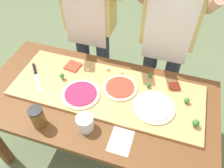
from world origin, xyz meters
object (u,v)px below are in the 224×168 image
at_px(broccoli_floret_center_left, 187,100).
at_px(sauce_jar, 38,117).
at_px(broccoli_floret_front_mid, 150,75).
at_px(cheese_crumble_a, 108,69).
at_px(pizza_whole_beet_magenta, 81,94).
at_px(broccoli_floret_back_left, 62,76).
at_px(broccoli_floret_center_right, 196,123).
at_px(prep_table, 97,106).
at_px(pizza_whole_white_garlic, 154,107).
at_px(recipe_note, 121,141).
at_px(cook_left, 90,17).
at_px(pizza_whole_tomato_red, 120,88).
at_px(cheese_crumble_b, 121,72).
at_px(flour_cup, 85,123).
at_px(pizza_slice_far_right, 73,66).
at_px(cook_right, 169,31).
at_px(pizza_slice_far_left, 175,86).
at_px(broccoli_floret_front_left, 148,85).
at_px(chefs_knife, 36,74).
at_px(cheese_crumble_c, 88,70).

bearing_deg(broccoli_floret_center_left, sauce_jar, -153.14).
bearing_deg(broccoli_floret_front_mid, cheese_crumble_a, -176.96).
distance_m(pizza_whole_beet_magenta, broccoli_floret_front_mid, 0.52).
height_order(broccoli_floret_back_left, broccoli_floret_center_right, broccoli_floret_center_right).
bearing_deg(prep_table, pizza_whole_white_garlic, 2.35).
height_order(recipe_note, cook_left, cook_left).
xyz_separation_m(pizza_whole_white_garlic, cook_left, (-0.66, 0.58, 0.20)).
distance_m(pizza_whole_tomato_red, cheese_crumble_b, 0.15).
relative_size(broccoli_floret_back_left, flour_cup, 0.50).
xyz_separation_m(pizza_slice_far_right, cook_right, (0.64, 0.38, 0.20)).
height_order(pizza_slice_far_left, cook_left, cook_left).
bearing_deg(pizza_whole_tomato_red, pizza_slice_far_right, 165.91).
xyz_separation_m(broccoli_floret_center_left, broccoli_floret_front_left, (-0.27, 0.06, -0.00)).
distance_m(pizza_whole_beet_magenta, broccoli_floret_front_left, 0.47).
distance_m(broccoli_floret_front_left, cook_right, 0.46).
bearing_deg(pizza_whole_tomato_red, pizza_whole_beet_magenta, -150.00).
distance_m(cheese_crumble_b, cook_right, 0.48).
bearing_deg(broccoli_floret_center_left, broccoli_floret_front_mid, 149.91).
bearing_deg(chefs_knife, pizza_slice_far_right, 35.40).
distance_m(pizza_slice_far_right, broccoli_floret_front_mid, 0.59).
bearing_deg(cheese_crumble_c, pizza_slice_far_left, 3.24).
relative_size(prep_table, cheese_crumble_c, 98.87).
bearing_deg(cook_right, cheese_crumble_b, -128.39).
bearing_deg(pizza_slice_far_right, broccoli_floret_front_mid, 6.30).
bearing_deg(chefs_knife, broccoli_floret_front_left, 9.04).
relative_size(pizza_whole_white_garlic, sauce_jar, 1.86).
relative_size(pizza_whole_tomato_red, cook_left, 0.15).
xyz_separation_m(broccoli_floret_front_left, cheese_crumble_c, (-0.47, 0.02, -0.01)).
xyz_separation_m(broccoli_floret_back_left, broccoli_floret_center_right, (0.94, -0.12, 0.00)).
relative_size(prep_table, pizza_whole_tomato_red, 6.71).
xyz_separation_m(broccoli_floret_front_mid, cheese_crumble_a, (-0.32, -0.02, -0.02)).
bearing_deg(prep_table, chefs_knife, 174.14).
height_order(chefs_knife, sauce_jar, sauce_jar).
bearing_deg(cook_left, pizza_whole_white_garlic, -41.27).
distance_m(cheese_crumble_c, recipe_note, 0.62).
relative_size(prep_table, pizza_slice_far_left, 23.23).
xyz_separation_m(pizza_slice_far_right, pizza_slice_far_left, (0.77, 0.03, 0.00)).
distance_m(cheese_crumble_c, cook_left, 0.46).
height_order(pizza_slice_far_right, cook_left, cook_left).
xyz_separation_m(pizza_whole_white_garlic, pizza_slice_far_right, (-0.66, 0.20, -0.00)).
relative_size(chefs_knife, recipe_note, 1.52).
xyz_separation_m(broccoli_floret_center_left, broccoli_floret_front_mid, (-0.27, 0.16, 0.00)).
xyz_separation_m(broccoli_floret_back_left, cook_right, (0.66, 0.53, 0.18)).
distance_m(broccoli_floret_center_right, recipe_note, 0.46).
relative_size(broccoli_floret_back_left, cheese_crumble_c, 3.19).
xyz_separation_m(pizza_slice_far_left, broccoli_floret_center_left, (0.09, -0.12, 0.02)).
bearing_deg(pizza_slice_far_right, pizza_whole_beet_magenta, -55.03).
bearing_deg(cook_left, prep_table, -65.59).
relative_size(cheese_crumble_c, cook_right, 0.01).
relative_size(pizza_whole_tomato_red, broccoli_floret_center_left, 5.24).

